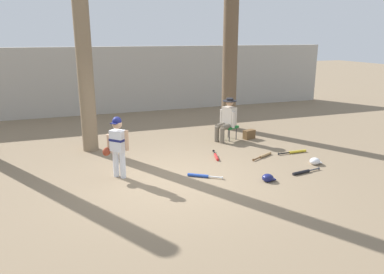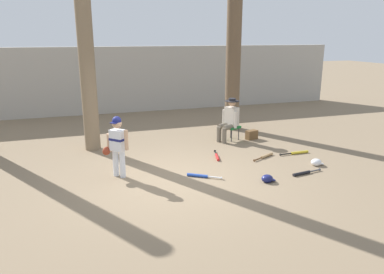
{
  "view_description": "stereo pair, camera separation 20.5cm",
  "coord_description": "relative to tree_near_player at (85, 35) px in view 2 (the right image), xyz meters",
  "views": [
    {
      "loc": [
        -2.05,
        -6.81,
        2.89
      ],
      "look_at": [
        0.57,
        0.52,
        0.75
      ],
      "focal_mm": 34.6,
      "sensor_mm": 36.0,
      "label": 1
    },
    {
      "loc": [
        -1.85,
        -6.87,
        2.89
      ],
      "look_at": [
        0.57,
        0.52,
        0.75
      ],
      "focal_mm": 34.6,
      "sensor_mm": 36.0,
      "label": 2
    }
  ],
  "objects": [
    {
      "name": "tree_near_player",
      "position": [
        0.0,
        0.0,
        0.0
      ],
      "size": [
        0.6,
        0.6,
        6.43
      ],
      "color": "#7F6B51",
      "rests_on": "ground"
    },
    {
      "name": "bat_red_barrel",
      "position": [
        2.83,
        -1.7,
        -2.87
      ],
      "size": [
        0.24,
        0.7,
        0.07
      ],
      "color": "red",
      "rests_on": "ground"
    },
    {
      "name": "ground_plane",
      "position": [
        1.42,
        -2.8,
        -2.9
      ],
      "size": [
        60.0,
        60.0,
        0.0
      ],
      "primitive_type": "plane",
      "color": "#7F6B51"
    },
    {
      "name": "seated_spectator",
      "position": [
        3.73,
        -0.36,
        -2.26
      ],
      "size": [
        0.67,
        0.55,
        1.2
      ],
      "color": "#6B6051",
      "rests_on": "ground"
    },
    {
      "name": "bat_wood_tan",
      "position": [
        3.97,
        -2.04,
        -2.87
      ],
      "size": [
        0.7,
        0.4,
        0.07
      ],
      "color": "tan",
      "rests_on": "ground"
    },
    {
      "name": "concrete_back_wall",
      "position": [
        1.42,
        4.7,
        -1.65
      ],
      "size": [
        18.0,
        0.36,
        2.5
      ],
      "primitive_type": "cube",
      "color": "#ADA89E",
      "rests_on": "ground"
    },
    {
      "name": "handbag_beside_stool",
      "position": [
        4.41,
        -0.44,
        -2.77
      ],
      "size": [
        0.38,
        0.27,
        0.26
      ],
      "primitive_type": "cube",
      "rotation": [
        0.0,
        0.0,
        0.28
      ],
      "color": "brown",
      "rests_on": "ground"
    },
    {
      "name": "bat_yellow_trainer",
      "position": [
        4.88,
        -2.05,
        -2.87
      ],
      "size": [
        0.81,
        0.07,
        0.07
      ],
      "color": "yellow",
      "rests_on": "ground"
    },
    {
      "name": "bat_black_composite",
      "position": [
        4.19,
        -3.32,
        -2.87
      ],
      "size": [
        0.76,
        0.17,
        0.07
      ],
      "color": "black",
      "rests_on": "ground"
    },
    {
      "name": "batting_helmet_white",
      "position": [
        4.8,
        -2.92,
        -2.83
      ],
      "size": [
        0.29,
        0.22,
        0.17
      ],
      "color": "silver",
      "rests_on": "ground"
    },
    {
      "name": "bat_blue_youth",
      "position": [
        2.01,
        -2.79,
        -2.87
      ],
      "size": [
        0.66,
        0.47,
        0.07
      ],
      "color": "#2347AD",
      "rests_on": "ground"
    },
    {
      "name": "folding_stool",
      "position": [
        3.82,
        -0.32,
        -2.54
      ],
      "size": [
        0.53,
        0.53,
        0.41
      ],
      "color": "#196B2D",
      "rests_on": "ground"
    },
    {
      "name": "tree_behind_spectator",
      "position": [
        4.39,
        0.94,
        -0.91
      ],
      "size": [
        0.64,
        0.64,
        4.62
      ],
      "color": "brown",
      "rests_on": "ground"
    },
    {
      "name": "young_ballplayer",
      "position": [
        0.39,
        -2.19,
        -2.16
      ],
      "size": [
        0.56,
        0.46,
        1.31
      ],
      "color": "white",
      "rests_on": "ground"
    },
    {
      "name": "batting_helmet_navy",
      "position": [
        3.23,
        -3.45,
        -2.83
      ],
      "size": [
        0.29,
        0.22,
        0.16
      ],
      "color": "navy",
      "rests_on": "ground"
    }
  ]
}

